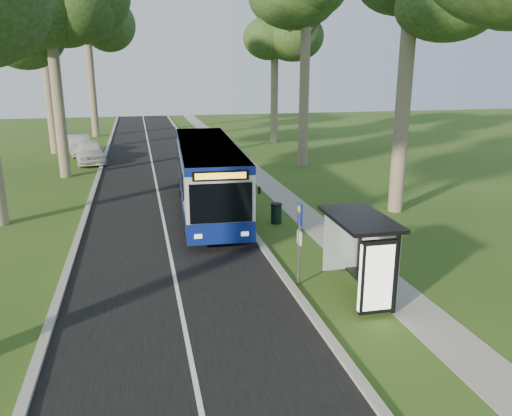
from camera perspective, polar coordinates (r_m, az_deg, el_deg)
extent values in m
plane|color=#2B4C17|center=(17.00, 2.75, -7.34)|extent=(120.00, 120.00, 0.00)
cube|color=black|center=(25.90, -10.91, 0.53)|extent=(7.00, 100.00, 0.02)
cube|color=#9E9B93|center=(26.25, -3.27, 1.11)|extent=(0.25, 100.00, 0.12)
cube|color=#9E9B93|center=(26.01, -18.63, 0.16)|extent=(0.25, 100.00, 0.12)
cube|color=white|center=(25.90, -10.91, 0.56)|extent=(0.12, 100.00, 0.00)
cube|color=gray|center=(26.92, 3.03, 1.37)|extent=(1.50, 100.00, 0.02)
cube|color=silver|center=(24.08, -5.56, 4.00)|extent=(3.26, 12.34, 2.90)
cube|color=navy|center=(24.31, -5.49, 1.59)|extent=(3.29, 12.37, 0.81)
cube|color=navy|center=(23.85, -5.64, 7.03)|extent=(3.29, 12.37, 0.33)
cube|color=black|center=(18.16, -2.88, 0.62)|extent=(2.29, 0.18, 1.48)
cube|color=yellow|center=(17.89, -2.91, 3.74)|extent=(1.83, 0.13, 0.22)
cube|color=black|center=(18.64, -2.86, -3.56)|extent=(2.45, 0.26, 0.31)
cylinder|color=black|center=(20.64, -7.18, -1.69)|extent=(0.35, 1.07, 1.06)
cylinder|color=black|center=(20.99, -0.92, -1.27)|extent=(0.35, 1.07, 1.06)
cylinder|color=black|center=(27.70, -8.88, 2.71)|extent=(0.35, 1.07, 1.06)
cylinder|color=black|center=(27.96, -4.16, 2.98)|extent=(0.35, 1.07, 1.06)
cylinder|color=gray|center=(15.63, 4.97, -4.15)|extent=(0.09, 0.09, 2.71)
cube|color=navy|center=(15.33, 5.05, -0.72)|extent=(0.04, 0.38, 0.67)
cylinder|color=yellow|center=(15.27, 4.94, -0.14)|extent=(0.02, 0.24, 0.24)
cube|color=white|center=(15.56, 4.99, -3.40)|extent=(0.05, 0.33, 0.43)
cube|color=black|center=(14.37, 15.76, -7.20)|extent=(0.10, 0.10, 2.40)
cube|color=black|center=(16.40, 11.65, -4.05)|extent=(0.10, 0.10, 2.40)
cube|color=black|center=(14.71, 11.80, -1.19)|extent=(1.64, 2.96, 0.12)
cube|color=silver|center=(15.37, 13.84, -5.16)|extent=(0.09, 2.45, 1.92)
cube|color=black|center=(14.01, 13.83, -7.67)|extent=(1.01, 0.17, 2.11)
cube|color=white|center=(13.94, 13.99, -7.80)|extent=(0.82, 0.04, 1.87)
cube|color=black|center=(15.76, 11.91, -7.88)|extent=(0.40, 1.74, 0.06)
cylinder|color=black|center=(22.11, 2.33, -0.68)|extent=(0.47, 0.47, 0.85)
cylinder|color=black|center=(21.99, 2.35, 0.43)|extent=(0.51, 0.51, 0.05)
imported|color=silver|center=(38.38, -18.45, 6.14)|extent=(2.61, 5.10, 1.66)
imported|color=#ADAFB5|center=(42.27, -19.54, 6.77)|extent=(2.76, 4.96, 1.55)
cylinder|color=#7A6B56|center=(33.37, -21.81, 12.56)|extent=(0.67, 0.67, 10.95)
cylinder|color=#7A6B56|center=(43.54, -22.72, 13.47)|extent=(0.70, 0.70, 11.75)
cylinder|color=#7A6B56|center=(53.19, -18.34, 14.19)|extent=(0.70, 0.70, 11.99)
ellipsoid|color=#213A16|center=(53.49, -18.96, 20.97)|extent=(5.20, 5.20, 8.22)
cylinder|color=#7A6B56|center=(24.18, 16.57, 12.79)|extent=(0.69, 0.69, 11.39)
cylinder|color=#7A6B56|center=(34.90, 5.54, 13.49)|extent=(0.67, 0.67, 10.74)
cylinder|color=#7A6B56|center=(46.71, 2.12, 14.32)|extent=(0.68, 0.68, 11.14)
ellipsoid|color=#213A16|center=(46.95, 2.20, 21.52)|extent=(5.20, 5.20, 7.64)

